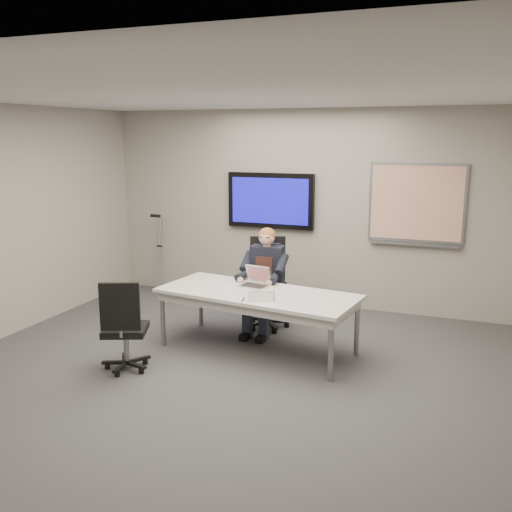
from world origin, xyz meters
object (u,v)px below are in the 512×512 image
(seated_person, at_px, (262,292))
(conference_table, at_px, (257,299))
(office_chair_near, at_px, (125,342))
(office_chair_far, at_px, (268,299))
(laptop, at_px, (256,281))

(seated_person, bearing_deg, conference_table, -81.33)
(office_chair_near, bearing_deg, office_chair_far, -138.02)
(seated_person, relative_size, laptop, 3.65)
(seated_person, bearing_deg, office_chair_near, -125.83)
(office_chair_far, bearing_deg, office_chair_near, -137.16)
(office_chair_far, relative_size, laptop, 3.20)
(conference_table, xyz_separation_m, laptop, (-0.11, 0.25, 0.14))
(laptop, bearing_deg, conference_table, -55.20)
(office_chair_far, height_order, laptop, office_chair_far)
(seated_person, distance_m, laptop, 0.41)
(office_chair_far, xyz_separation_m, laptop, (0.06, -0.59, 0.39))
(office_chair_near, distance_m, seated_person, 1.89)
(conference_table, relative_size, office_chair_near, 2.36)
(laptop, bearing_deg, office_chair_near, -116.63)
(office_chair_far, distance_m, seated_person, 0.31)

